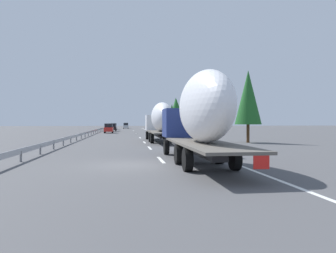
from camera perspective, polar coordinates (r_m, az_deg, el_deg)
ground_plane at (r=56.54m, az=-7.35°, el=-1.44°), size 260.00×260.00×0.00m
lane_stripe_0 at (r=18.74m, az=-1.27°, el=-5.95°), size 3.20×0.20×0.01m
lane_stripe_1 at (r=27.29m, az=-3.28°, el=-3.83°), size 3.20×0.20×0.01m
lane_stripe_2 at (r=34.76m, az=-4.22°, el=-2.83°), size 3.20×0.20×0.01m
lane_stripe_3 at (r=44.99m, az=-4.99°, el=-2.01°), size 3.20×0.20×0.01m
lane_stripe_4 at (r=62.15m, az=-5.72°, el=-1.23°), size 3.20×0.20×0.01m
lane_stripe_5 at (r=63.27m, az=-5.75°, el=-1.20°), size 3.20×0.20×0.01m
lane_stripe_6 at (r=81.99m, az=-6.18°, el=-0.74°), size 3.20×0.20×0.01m
edge_line_right at (r=61.80m, az=-2.27°, el=-1.24°), size 110.00×0.20×0.01m
truck_lead at (r=35.47m, az=-1.38°, el=1.15°), size 14.40×2.55×4.29m
truck_trailing at (r=16.87m, az=5.61°, el=2.20°), size 13.85×2.55×4.71m
car_red_compact at (r=65.34m, az=-10.51°, el=-0.31°), size 4.60×1.75×1.92m
car_white_van at (r=93.69m, az=-9.65°, el=0.01°), size 4.31×1.84×1.86m
car_silver_hatch at (r=108.22m, az=-7.52°, el=0.14°), size 4.30×1.73×1.94m
car_black_suv at (r=77.99m, az=-9.86°, el=-0.14°), size 4.24×1.81×1.87m
road_sign at (r=55.30m, az=-0.39°, el=0.86°), size 0.10×0.90×3.28m
tree_0 at (r=65.44m, az=1.37°, el=2.65°), size 3.40×3.40×7.17m
tree_1 at (r=63.49m, az=1.48°, el=2.74°), size 3.69×3.69×6.85m
tree_2 at (r=53.06m, az=3.94°, el=2.32°), size 2.71×2.71×6.04m
tree_3 at (r=87.44m, az=0.70°, el=2.14°), size 2.87×2.87×7.12m
tree_4 at (r=35.41m, az=14.08°, el=5.05°), size 2.82×2.82×7.76m
tree_5 at (r=73.57m, az=1.11°, el=2.26°), size 2.54×2.54×6.41m
guardrail_median at (r=59.79m, az=-13.13°, el=-0.78°), size 94.00×0.10×0.76m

